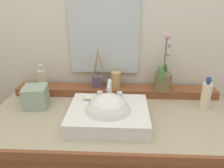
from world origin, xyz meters
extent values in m
cube|color=beige|center=(0.00, 0.44, 1.23)|extent=(3.18, 0.20, 2.47)
cube|color=tan|center=(0.00, 0.00, 0.84)|extent=(1.36, 0.66, 0.04)
cube|color=brown|center=(0.00, -0.33, 0.84)|extent=(1.36, 0.02, 0.04)
cube|color=brown|center=(0.00, 0.26, 0.88)|extent=(1.28, 0.12, 0.05)
cube|color=white|center=(-0.03, -0.07, 0.90)|extent=(0.41, 0.35, 0.07)
sphere|color=white|center=(-0.03, -0.08, 0.90)|extent=(0.24, 0.24, 0.24)
cylinder|color=silver|center=(-0.03, 0.06, 0.98)|extent=(0.02, 0.02, 0.10)
cylinder|color=silver|center=(-0.03, 0.00, 1.03)|extent=(0.02, 0.11, 0.02)
sphere|color=silver|center=(-0.03, 0.06, 1.03)|extent=(0.03, 0.03, 0.03)
cylinder|color=silver|center=(-0.08, 0.06, 0.95)|extent=(0.03, 0.03, 0.04)
cylinder|color=silver|center=(0.03, 0.06, 0.95)|extent=(0.03, 0.03, 0.04)
ellipsoid|color=beige|center=(-0.14, 0.03, 0.94)|extent=(0.07, 0.04, 0.02)
cylinder|color=brown|center=(0.29, 0.23, 0.96)|extent=(0.11, 0.11, 0.11)
cylinder|color=tan|center=(0.29, 0.23, 1.01)|extent=(0.09, 0.09, 0.01)
cylinder|color=#476B38|center=(0.29, 0.23, 1.13)|extent=(0.01, 0.01, 0.22)
ellipsoid|color=#387033|center=(0.26, 0.23, 1.03)|extent=(0.03, 0.03, 0.07)
ellipsoid|color=#387033|center=(0.27, 0.19, 1.03)|extent=(0.04, 0.04, 0.10)
ellipsoid|color=#387033|center=(0.31, 0.27, 1.03)|extent=(0.03, 0.03, 0.07)
sphere|color=#C681AE|center=(0.31, 0.24, 1.14)|extent=(0.03, 0.03, 0.03)
sphere|color=#C681AE|center=(0.32, 0.24, 1.19)|extent=(0.03, 0.03, 0.03)
sphere|color=#C681AE|center=(0.30, 0.25, 1.24)|extent=(0.03, 0.03, 0.03)
cylinder|color=beige|center=(-0.47, 0.24, 0.97)|extent=(0.05, 0.05, 0.11)
cylinder|color=silver|center=(-0.47, 0.24, 1.03)|extent=(0.02, 0.02, 0.02)
cylinder|color=silver|center=(-0.47, 0.24, 1.05)|extent=(0.02, 0.02, 0.02)
cylinder|color=silver|center=(-0.47, 0.22, 1.05)|extent=(0.01, 0.03, 0.01)
cylinder|color=tan|center=(0.00, 0.26, 0.96)|extent=(0.06, 0.06, 0.10)
cube|color=#534455|center=(-0.12, 0.26, 0.95)|extent=(0.06, 0.06, 0.08)
cylinder|color=#9E7A4C|center=(-0.09, 0.26, 1.07)|extent=(0.05, 0.01, 0.19)
cylinder|color=#9E7A4C|center=(-0.10, 0.28, 1.07)|extent=(0.04, 0.04, 0.18)
cylinder|color=#9E7A4C|center=(-0.13, 0.29, 1.05)|extent=(0.03, 0.06, 0.15)
cylinder|color=#9E7A4C|center=(-0.13, 0.27, 1.06)|extent=(0.03, 0.02, 0.17)
cylinder|color=#9E7A4C|center=(-0.13, 0.25, 1.05)|extent=(0.04, 0.02, 0.15)
cylinder|color=#9E7A4C|center=(-0.12, 0.25, 1.05)|extent=(0.01, 0.03, 0.15)
cylinder|color=#9E7A4C|center=(-0.10, 0.23, 1.06)|extent=(0.04, 0.05, 0.16)
cylinder|color=beige|center=(0.51, 0.09, 0.94)|extent=(0.05, 0.05, 0.15)
cylinder|color=navy|center=(0.51, 0.09, 1.02)|extent=(0.02, 0.02, 0.02)
cylinder|color=navy|center=(0.51, 0.09, 1.04)|extent=(0.02, 0.02, 0.02)
cylinder|color=navy|center=(0.51, 0.08, 1.04)|extent=(0.01, 0.03, 0.01)
cube|color=#90A891|center=(-0.46, 0.07, 0.92)|extent=(0.15, 0.15, 0.12)
cube|color=silver|center=(-0.08, 0.32, 1.25)|extent=(0.44, 0.02, 0.51)
camera|label=1|loc=(0.04, -1.07, 1.49)|focal=35.79mm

